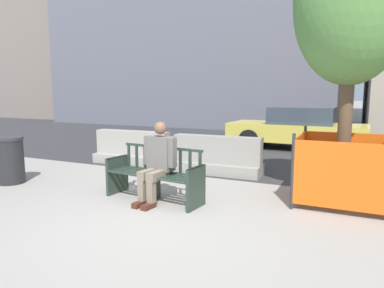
{
  "coord_description": "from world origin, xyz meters",
  "views": [
    {
      "loc": [
        2.23,
        -3.87,
        1.75
      ],
      "look_at": [
        -0.7,
        2.36,
        0.75
      ],
      "focal_mm": 32.0,
      "sensor_mm": 36.0,
      "label": 1
    }
  ],
  "objects_px": {
    "car_taxi_near": "(298,128)",
    "trash_bin": "(10,160)",
    "street_bench": "(155,177)",
    "jersey_barrier_centre": "(217,158)",
    "seated_person": "(158,160)",
    "construction_fence": "(342,167)",
    "street_tree": "(353,2)",
    "jersey_barrier_left": "(132,150)"
  },
  "relations": [
    {
      "from": "street_bench",
      "to": "construction_fence",
      "type": "bearing_deg",
      "value": 22.42
    },
    {
      "from": "jersey_barrier_centre",
      "to": "trash_bin",
      "type": "height_order",
      "value": "trash_bin"
    },
    {
      "from": "jersey_barrier_centre",
      "to": "jersey_barrier_left",
      "type": "height_order",
      "value": "same"
    },
    {
      "from": "street_bench",
      "to": "seated_person",
      "type": "distance_m",
      "value": 0.32
    },
    {
      "from": "jersey_barrier_left",
      "to": "seated_person",
      "type": "bearing_deg",
      "value": -47.9
    },
    {
      "from": "jersey_barrier_left",
      "to": "trash_bin",
      "type": "relative_size",
      "value": 2.19
    },
    {
      "from": "seated_person",
      "to": "car_taxi_near",
      "type": "relative_size",
      "value": 0.31
    },
    {
      "from": "car_taxi_near",
      "to": "trash_bin",
      "type": "height_order",
      "value": "car_taxi_near"
    },
    {
      "from": "street_bench",
      "to": "jersey_barrier_centre",
      "type": "distance_m",
      "value": 2.28
    },
    {
      "from": "jersey_barrier_left",
      "to": "car_taxi_near",
      "type": "height_order",
      "value": "car_taxi_near"
    },
    {
      "from": "car_taxi_near",
      "to": "jersey_barrier_left",
      "type": "bearing_deg",
      "value": -128.78
    },
    {
      "from": "construction_fence",
      "to": "street_tree",
      "type": "bearing_deg",
      "value": 0.0
    },
    {
      "from": "construction_fence",
      "to": "car_taxi_near",
      "type": "relative_size",
      "value": 0.33
    },
    {
      "from": "street_bench",
      "to": "jersey_barrier_centre",
      "type": "height_order",
      "value": "street_bench"
    },
    {
      "from": "jersey_barrier_centre",
      "to": "construction_fence",
      "type": "xyz_separation_m",
      "value": [
        2.58,
        -1.11,
        0.25
      ]
    },
    {
      "from": "street_bench",
      "to": "construction_fence",
      "type": "relative_size",
      "value": 1.24
    },
    {
      "from": "jersey_barrier_centre",
      "to": "jersey_barrier_left",
      "type": "distance_m",
      "value": 2.34
    },
    {
      "from": "car_taxi_near",
      "to": "construction_fence",
      "type": "bearing_deg",
      "value": -74.93
    },
    {
      "from": "street_bench",
      "to": "jersey_barrier_centre",
      "type": "xyz_separation_m",
      "value": [
        0.24,
        2.27,
        -0.06
      ]
    },
    {
      "from": "car_taxi_near",
      "to": "seated_person",
      "type": "bearing_deg",
      "value": -100.4
    },
    {
      "from": "car_taxi_near",
      "to": "street_tree",
      "type": "bearing_deg",
      "value": -74.93
    },
    {
      "from": "jersey_barrier_centre",
      "to": "street_tree",
      "type": "xyz_separation_m",
      "value": [
        2.58,
        -1.11,
        2.79
      ]
    },
    {
      "from": "jersey_barrier_centre",
      "to": "car_taxi_near",
      "type": "height_order",
      "value": "car_taxi_near"
    },
    {
      "from": "seated_person",
      "to": "car_taxi_near",
      "type": "xyz_separation_m",
      "value": [
        1.24,
        6.73,
        -0.02
      ]
    },
    {
      "from": "trash_bin",
      "to": "street_tree",
      "type": "bearing_deg",
      "value": 13.54
    },
    {
      "from": "street_bench",
      "to": "seated_person",
      "type": "xyz_separation_m",
      "value": [
        0.11,
        -0.07,
        0.29
      ]
    },
    {
      "from": "seated_person",
      "to": "trash_bin",
      "type": "height_order",
      "value": "seated_person"
    },
    {
      "from": "seated_person",
      "to": "trash_bin",
      "type": "xyz_separation_m",
      "value": [
        -3.26,
        -0.21,
        -0.23
      ]
    },
    {
      "from": "street_tree",
      "to": "construction_fence",
      "type": "relative_size",
      "value": 3.17
    },
    {
      "from": "street_tree",
      "to": "trash_bin",
      "type": "xyz_separation_m",
      "value": [
        -5.98,
        -1.44,
        -2.67
      ]
    },
    {
      "from": "seated_person",
      "to": "trash_bin",
      "type": "distance_m",
      "value": 3.28
    },
    {
      "from": "seated_person",
      "to": "street_tree",
      "type": "bearing_deg",
      "value": 24.43
    },
    {
      "from": "seated_person",
      "to": "car_taxi_near",
      "type": "bearing_deg",
      "value": 79.6
    },
    {
      "from": "seated_person",
      "to": "street_tree",
      "type": "xyz_separation_m",
      "value": [
        2.72,
        1.23,
        2.44
      ]
    },
    {
      "from": "street_tree",
      "to": "trash_bin",
      "type": "bearing_deg",
      "value": -166.46
    },
    {
      "from": "seated_person",
      "to": "construction_fence",
      "type": "xyz_separation_m",
      "value": [
        2.72,
        1.23,
        -0.1
      ]
    },
    {
      "from": "street_bench",
      "to": "street_tree",
      "type": "relative_size",
      "value": 0.39
    },
    {
      "from": "street_tree",
      "to": "construction_fence",
      "type": "distance_m",
      "value": 2.54
    },
    {
      "from": "trash_bin",
      "to": "jersey_barrier_centre",
      "type": "bearing_deg",
      "value": 36.88
    },
    {
      "from": "street_bench",
      "to": "trash_bin",
      "type": "relative_size",
      "value": 1.88
    },
    {
      "from": "jersey_barrier_centre",
      "to": "car_taxi_near",
      "type": "bearing_deg",
      "value": 75.89
    },
    {
      "from": "trash_bin",
      "to": "seated_person",
      "type": "bearing_deg",
      "value": 3.61
    }
  ]
}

